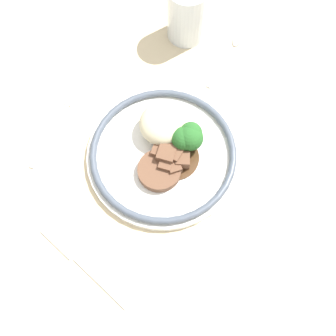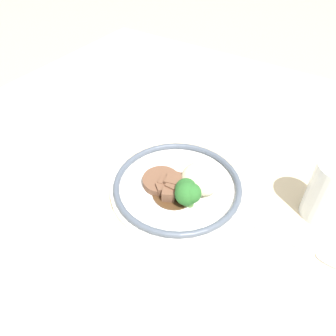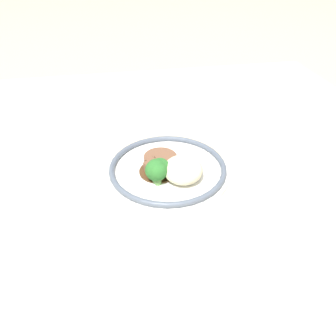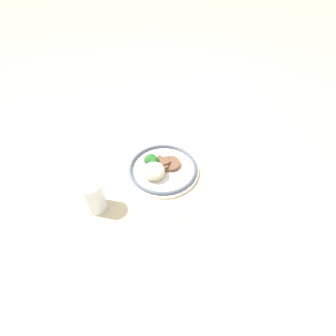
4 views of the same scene
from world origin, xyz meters
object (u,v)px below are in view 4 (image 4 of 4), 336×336
(plate, at_px, (161,168))
(spoon, at_px, (88,187))
(juice_glass, at_px, (94,197))
(knife, at_px, (181,215))
(fork, at_px, (222,165))

(plate, xyz_separation_m, spoon, (0.26, 0.00, -0.02))
(juice_glass, height_order, knife, juice_glass)
(plate, distance_m, fork, 0.23)
(fork, height_order, spoon, spoon)
(spoon, bearing_deg, knife, 143.21)
(plate, relative_size, fork, 1.42)
(fork, relative_size, knife, 0.79)
(plate, bearing_deg, juice_glass, 21.37)
(plate, height_order, knife, plate)
(plate, height_order, juice_glass, juice_glass)
(plate, xyz_separation_m, juice_glass, (0.24, 0.09, 0.03))
(knife, bearing_deg, plate, -93.54)
(plate, relative_size, juice_glass, 2.25)
(fork, distance_m, knife, 0.27)
(plate, height_order, spoon, plate)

